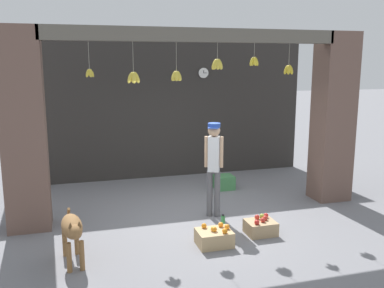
# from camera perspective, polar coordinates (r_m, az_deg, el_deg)

# --- Properties ---
(ground_plane) EXTENTS (60.00, 60.00, 0.00)m
(ground_plane) POSITION_cam_1_polar(r_m,az_deg,el_deg) (8.01, 0.88, -9.66)
(ground_plane) COLOR slate
(shop_back_wall) EXTENTS (7.17, 0.12, 3.39)m
(shop_back_wall) POSITION_cam_1_polar(r_m,az_deg,el_deg) (10.45, -3.87, 4.75)
(shop_back_wall) COLOR #2D2B28
(shop_back_wall) RESTS_ON ground_plane
(shop_pillar_left) EXTENTS (0.70, 0.60, 3.39)m
(shop_pillar_left) POSITION_cam_1_polar(r_m,az_deg,el_deg) (7.59, -21.51, 1.65)
(shop_pillar_left) COLOR brown
(shop_pillar_left) RESTS_ON ground_plane
(shop_pillar_right) EXTENTS (0.70, 0.60, 3.39)m
(shop_pillar_right) POSITION_cam_1_polar(r_m,az_deg,el_deg) (9.13, 18.29, 3.32)
(shop_pillar_right) COLOR brown
(shop_pillar_right) RESTS_ON ground_plane
(storefront_awning) EXTENTS (5.27, 0.29, 0.95)m
(storefront_awning) POSITION_cam_1_polar(r_m,az_deg,el_deg) (7.63, 0.78, 13.94)
(storefront_awning) COLOR #5B564C
(dog) EXTENTS (0.36, 1.02, 0.76)m
(dog) POSITION_cam_1_polar(r_m,az_deg,el_deg) (6.30, -15.67, -10.88)
(dog) COLOR olive
(dog) RESTS_ON ground_plane
(shopkeeper) EXTENTS (0.32, 0.32, 1.74)m
(shopkeeper) POSITION_cam_1_polar(r_m,az_deg,el_deg) (7.75, 2.92, -2.32)
(shopkeeper) COLOR #56565B
(shopkeeper) RESTS_ON ground_plane
(fruit_crate_oranges) EXTENTS (0.53, 0.43, 0.32)m
(fruit_crate_oranges) POSITION_cam_1_polar(r_m,az_deg,el_deg) (6.82, 2.99, -12.31)
(fruit_crate_oranges) COLOR tan
(fruit_crate_oranges) RESTS_ON ground_plane
(fruit_crate_apples) EXTENTS (0.48, 0.40, 0.30)m
(fruit_crate_apples) POSITION_cam_1_polar(r_m,az_deg,el_deg) (7.31, 9.14, -10.85)
(fruit_crate_apples) COLOR tan
(fruit_crate_apples) RESTS_ON ground_plane
(produce_box_green) EXTENTS (0.41, 0.39, 0.30)m
(produce_box_green) POSITION_cam_1_polar(r_m,az_deg,el_deg) (9.67, 4.29, -5.10)
(produce_box_green) COLOR #42844C
(produce_box_green) RESTS_ON ground_plane
(water_bottle) EXTENTS (0.07, 0.07, 0.27)m
(water_bottle) POSITION_cam_1_polar(r_m,az_deg,el_deg) (7.42, 4.15, -10.39)
(water_bottle) COLOR #38934C
(water_bottle) RESTS_ON ground_plane
(wall_clock) EXTENTS (0.26, 0.03, 0.26)m
(wall_clock) POSITION_cam_1_polar(r_m,az_deg,el_deg) (10.58, 1.54, 9.45)
(wall_clock) COLOR black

